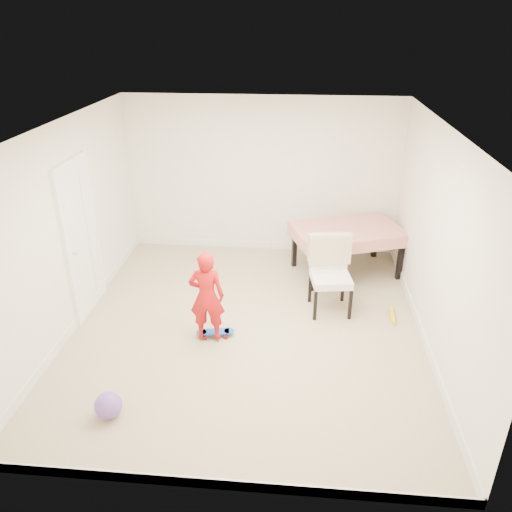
# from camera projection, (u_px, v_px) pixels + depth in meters

# --- Properties ---
(ground) EXTENTS (5.00, 5.00, 0.00)m
(ground) POSITION_uv_depth(u_px,v_px,m) (247.00, 327.00, 6.56)
(ground) COLOR tan
(ground) RESTS_ON ground
(ceiling) EXTENTS (4.50, 5.00, 0.04)m
(ceiling) POSITION_uv_depth(u_px,v_px,m) (245.00, 129.00, 5.43)
(ceiling) COLOR white
(ceiling) RESTS_ON wall_back
(wall_back) EXTENTS (4.50, 0.04, 2.60)m
(wall_back) POSITION_uv_depth(u_px,v_px,m) (262.00, 177.00, 8.21)
(wall_back) COLOR silver
(wall_back) RESTS_ON ground
(wall_front) EXTENTS (4.50, 0.04, 2.60)m
(wall_front) POSITION_uv_depth(u_px,v_px,m) (211.00, 368.00, 3.77)
(wall_front) COLOR silver
(wall_front) RESTS_ON ground
(wall_left) EXTENTS (0.04, 5.00, 2.60)m
(wall_left) POSITION_uv_depth(u_px,v_px,m) (67.00, 230.00, 6.17)
(wall_left) COLOR silver
(wall_left) RESTS_ON ground
(wall_right) EXTENTS (0.04, 5.00, 2.60)m
(wall_right) POSITION_uv_depth(u_px,v_px,m) (436.00, 244.00, 5.81)
(wall_right) COLOR silver
(wall_right) RESTS_ON ground
(door) EXTENTS (0.11, 0.94, 2.11)m
(door) POSITION_uv_depth(u_px,v_px,m) (81.00, 241.00, 6.56)
(door) COLOR white
(door) RESTS_ON ground
(baseboard_back) EXTENTS (4.50, 0.02, 0.12)m
(baseboard_back) POSITION_uv_depth(u_px,v_px,m) (262.00, 245.00, 8.76)
(baseboard_back) COLOR white
(baseboard_back) RESTS_ON ground
(baseboard_front) EXTENTS (4.50, 0.02, 0.12)m
(baseboard_front) POSITION_uv_depth(u_px,v_px,m) (217.00, 484.00, 4.30)
(baseboard_front) COLOR white
(baseboard_front) RESTS_ON ground
(baseboard_left) EXTENTS (0.02, 5.00, 0.12)m
(baseboard_left) POSITION_uv_depth(u_px,v_px,m) (82.00, 315.00, 6.71)
(baseboard_left) COLOR white
(baseboard_left) RESTS_ON ground
(baseboard_right) EXTENTS (0.02, 5.00, 0.12)m
(baseboard_right) POSITION_uv_depth(u_px,v_px,m) (422.00, 332.00, 6.35)
(baseboard_right) COLOR white
(baseboard_right) RESTS_ON ground
(dining_table) EXTENTS (1.86, 1.50, 0.76)m
(dining_table) POSITION_uv_depth(u_px,v_px,m) (346.00, 250.00, 7.80)
(dining_table) COLOR red
(dining_table) RESTS_ON ground
(dining_chair) EXTENTS (0.66, 0.73, 1.06)m
(dining_chair) POSITION_uv_depth(u_px,v_px,m) (331.00, 276.00, 6.72)
(dining_chair) COLOR silver
(dining_chair) RESTS_ON ground
(skateboard) EXTENTS (0.51, 0.25, 0.07)m
(skateboard) POSITION_uv_depth(u_px,v_px,m) (215.00, 334.00, 6.36)
(skateboard) COLOR blue
(skateboard) RESTS_ON ground
(child) EXTENTS (0.44, 0.30, 1.18)m
(child) POSITION_uv_depth(u_px,v_px,m) (207.00, 299.00, 6.06)
(child) COLOR red
(child) RESTS_ON ground
(balloon) EXTENTS (0.28, 0.28, 0.28)m
(balloon) POSITION_uv_depth(u_px,v_px,m) (108.00, 405.00, 5.05)
(balloon) COLOR #724DB9
(balloon) RESTS_ON ground
(foam_toy) EXTENTS (0.09, 0.40, 0.06)m
(foam_toy) POSITION_uv_depth(u_px,v_px,m) (393.00, 315.00, 6.76)
(foam_toy) COLOR yellow
(foam_toy) RESTS_ON ground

